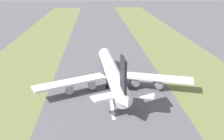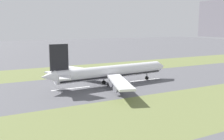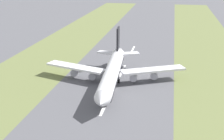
# 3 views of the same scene
# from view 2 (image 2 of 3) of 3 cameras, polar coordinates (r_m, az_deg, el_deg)

# --- Properties ---
(ground_plane) EXTENTS (800.00, 800.00, 0.00)m
(ground_plane) POSITION_cam_2_polar(r_m,az_deg,el_deg) (128.76, 1.82, -2.80)
(ground_plane) COLOR #56565B
(grass_median_west) EXTENTS (40.00, 600.00, 0.01)m
(grass_median_west) POSITION_cam_2_polar(r_m,az_deg,el_deg) (168.68, -5.72, 0.13)
(grass_median_west) COLOR olive
(grass_median_west) RESTS_ON ground
(grass_median_east) EXTENTS (40.00, 600.00, 0.01)m
(grass_median_east) POSITION_cam_2_polar(r_m,az_deg,el_deg) (93.58, 15.63, -7.97)
(grass_median_east) COLOR olive
(grass_median_east) RESTS_ON ground
(centreline_dash_mid) EXTENTS (1.20, 18.00, 0.01)m
(centreline_dash_mid) POSITION_cam_2_polar(r_m,az_deg,el_deg) (118.69, -8.90, -3.99)
(centreline_dash_mid) COLOR silver
(centreline_dash_mid) RESTS_ON ground
(centreline_dash_far) EXTENTS (1.20, 18.00, 0.01)m
(centreline_dash_far) POSITION_cam_2_polar(r_m,az_deg,el_deg) (136.45, 7.21, -2.16)
(centreline_dash_far) COLOR silver
(centreline_dash_far) RESTS_ON ground
(airplane_main_jet) EXTENTS (63.96, 67.22, 20.20)m
(airplane_main_jet) POSITION_cam_2_polar(r_m,az_deg,el_deg) (123.00, -0.75, -0.53)
(airplane_main_jet) COLOR white
(airplane_main_jet) RESTS_ON ground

